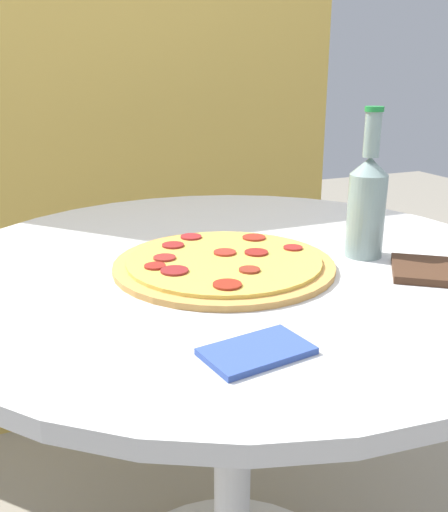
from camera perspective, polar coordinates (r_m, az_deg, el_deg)
name	(u,v)px	position (r m, az deg, el deg)	size (l,w,h in m)	color
table	(233,362)	(1.04, 0.90, -10.58)	(1.00, 1.00, 0.78)	silver
fence_panel	(115,116)	(1.72, -10.86, 13.58)	(1.40, 0.04, 1.90)	gold
pizza	(224,263)	(0.92, -0.03, -0.72)	(0.36, 0.36, 0.02)	#C68E47
beer_bottle	(367,202)	(0.98, 14.10, 5.28)	(0.06, 0.06, 0.25)	gray
napkin	(257,351)	(0.65, 3.29, -9.49)	(0.13, 0.09, 0.01)	#334C99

